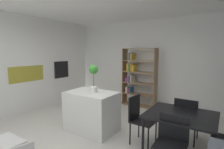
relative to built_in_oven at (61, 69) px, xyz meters
name	(u,v)px	position (x,y,z in m)	size (l,w,h in m)	color
ground_plane	(91,137)	(2.51, -1.40, -1.19)	(8.95, 8.95, 0.00)	beige
back_partition	(146,63)	(2.51, 1.50, 0.24)	(6.51, 0.06, 2.85)	white
tall_cabinet_run_left	(15,65)	(-0.35, -1.40, 0.24)	(0.66, 5.29, 2.85)	white
cabinet_niche_splashback	(27,74)	(-0.02, -1.26, -0.03)	(0.01, 1.05, 0.46)	#9E932D
built_in_oven	(61,69)	(0.00, 0.00, 0.00)	(0.06, 0.58, 0.57)	black
kitchen_island	(92,111)	(2.32, -1.14, -0.74)	(1.13, 0.74, 0.90)	white
potted_plant_on_island	(94,76)	(2.39, -1.13, 0.09)	(0.20, 0.20, 0.62)	white
open_bookshelf	(137,76)	(2.35, 1.16, -0.18)	(1.13, 0.36, 1.91)	#997551
child_table	(4,148)	(2.16, -2.95, -0.80)	(0.54, 0.41, 0.49)	white
dining_table	(181,118)	(4.24, -1.04, -0.51)	(1.12, 0.98, 0.75)	black
dining_chair_island_side	(139,116)	(3.46, -1.04, -0.63)	(0.46, 0.44, 0.94)	black
dining_chair_far	(186,116)	(4.24, -0.53, -0.65)	(0.43, 0.46, 0.91)	black
dining_chair_near	(172,139)	(4.23, -1.56, -0.66)	(0.45, 0.43, 0.86)	black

